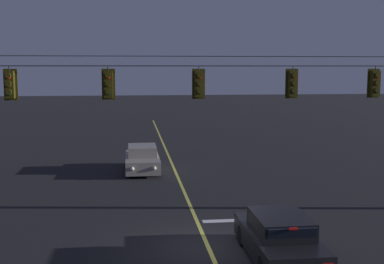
# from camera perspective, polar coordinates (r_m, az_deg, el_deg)

# --- Properties ---
(ground_plane) EXTENTS (180.00, 180.00, 0.00)m
(ground_plane) POSITION_cam_1_polar(r_m,az_deg,el_deg) (16.55, 1.80, -12.67)
(ground_plane) COLOR black
(lane_centre_stripe) EXTENTS (0.14, 60.00, 0.01)m
(lane_centre_stripe) POSITION_cam_1_polar(r_m,az_deg,el_deg) (25.36, -1.36, -5.61)
(lane_centre_stripe) COLOR #D1C64C
(lane_centre_stripe) RESTS_ON ground
(stop_bar_paint) EXTENTS (3.40, 0.36, 0.01)m
(stop_bar_paint) POSITION_cam_1_polar(r_m,az_deg,el_deg) (19.35, 6.26, -9.74)
(stop_bar_paint) COLOR silver
(stop_bar_paint) RESTS_ON ground
(signal_span_assembly) EXTENTS (21.44, 0.32, 7.09)m
(signal_span_assembly) POSITION_cam_1_polar(r_m,az_deg,el_deg) (18.86, 0.36, 1.34)
(signal_span_assembly) COLOR #2D2116
(signal_span_assembly) RESTS_ON ground
(traffic_light_leftmost) EXTENTS (0.48, 0.41, 1.22)m
(traffic_light_leftmost) POSITION_cam_1_polar(r_m,az_deg,el_deg) (19.08, -19.72, 5.01)
(traffic_light_leftmost) COLOR black
(traffic_light_left_inner) EXTENTS (0.48, 0.41, 1.22)m
(traffic_light_left_inner) POSITION_cam_1_polar(r_m,az_deg,el_deg) (18.62, -9.34, 5.29)
(traffic_light_left_inner) COLOR black
(traffic_light_centre) EXTENTS (0.48, 0.41, 1.22)m
(traffic_light_centre) POSITION_cam_1_polar(r_m,az_deg,el_deg) (18.77, 0.80, 5.40)
(traffic_light_centre) COLOR black
(traffic_light_right_inner) EXTENTS (0.48, 0.41, 1.22)m
(traffic_light_right_inner) POSITION_cam_1_polar(r_m,az_deg,el_deg) (19.57, 11.22, 5.34)
(traffic_light_right_inner) COLOR black
(traffic_light_rightmost) EXTENTS (0.48, 0.41, 1.22)m
(traffic_light_rightmost) POSITION_cam_1_polar(r_m,az_deg,el_deg) (20.80, 19.80, 5.15)
(traffic_light_rightmost) COLOR black
(car_waiting_near_lane) EXTENTS (1.80, 4.33, 1.39)m
(car_waiting_near_lane) POSITION_cam_1_polar(r_m,az_deg,el_deg) (15.49, 9.73, -11.65)
(car_waiting_near_lane) COLOR black
(car_waiting_near_lane) RESTS_ON ground
(car_oncoming_lead) EXTENTS (1.80, 4.42, 1.39)m
(car_oncoming_lead) POSITION_cam_1_polar(r_m,az_deg,el_deg) (28.06, -5.57, -3.05)
(car_oncoming_lead) COLOR gray
(car_oncoming_lead) RESTS_ON ground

